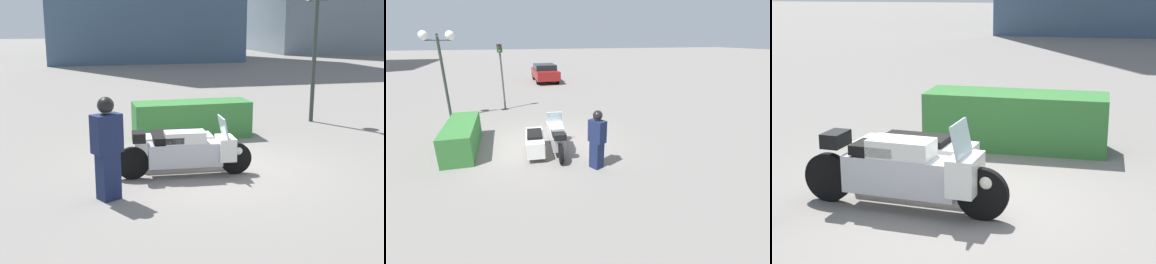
% 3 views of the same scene
% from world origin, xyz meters
% --- Properties ---
extents(ground_plane, '(160.00, 160.00, 0.00)m').
position_xyz_m(ground_plane, '(0.00, 0.00, 0.00)').
color(ground_plane, slate).
extents(police_motorcycle, '(2.63, 1.44, 1.15)m').
position_xyz_m(police_motorcycle, '(-0.63, 0.01, 0.46)').
color(police_motorcycle, black).
rests_on(police_motorcycle, ground).
extents(officer_rider, '(0.55, 0.47, 1.74)m').
position_xyz_m(officer_rider, '(-2.23, -1.26, 0.92)').
color(officer_rider, '#192347').
rests_on(officer_rider, ground).
extents(hedge_bush_curbside, '(2.98, 0.95, 0.93)m').
position_xyz_m(hedge_bush_curbside, '(0.21, 2.72, 0.46)').
color(hedge_bush_curbside, '#337033').
rests_on(hedge_bush_curbside, ground).
extents(twin_lamp_post, '(0.39, 1.43, 3.90)m').
position_xyz_m(twin_lamp_post, '(4.18, 3.81, 3.15)').
color(twin_lamp_post, '#2D3833').
rests_on(twin_lamp_post, ground).
extents(traffic_light_near, '(0.23, 0.27, 3.32)m').
position_xyz_m(traffic_light_near, '(5.24, 1.32, 2.19)').
color(traffic_light_near, '#4C4C4C').
rests_on(traffic_light_near, ground).
extents(parked_car_background, '(4.39, 1.92, 1.46)m').
position_xyz_m(parked_car_background, '(13.88, -2.09, 0.78)').
color(parked_car_background, maroon).
rests_on(parked_car_background, ground).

